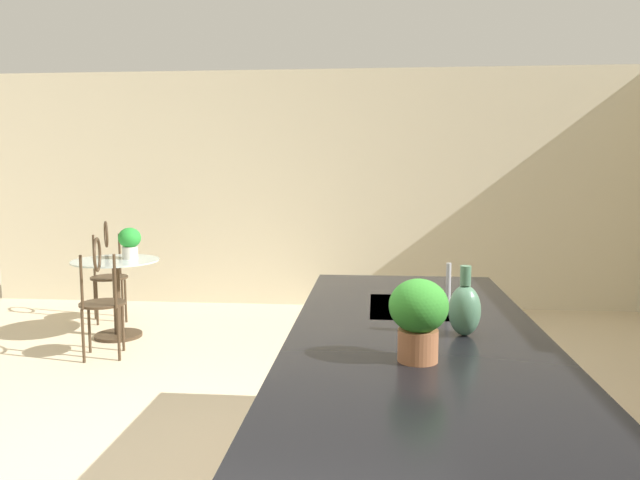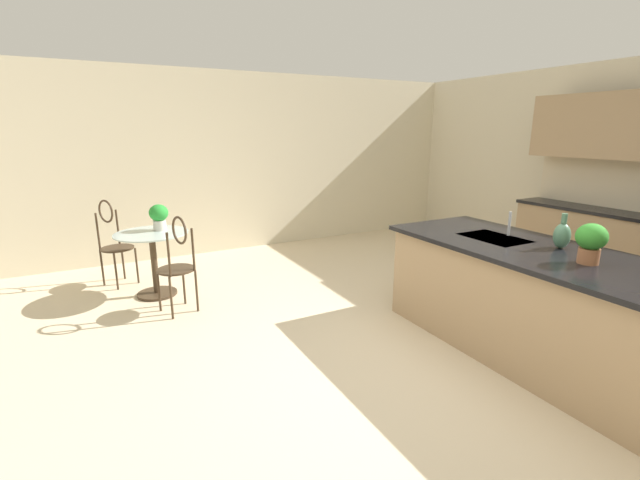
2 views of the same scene
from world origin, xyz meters
name	(u,v)px [view 2 (image 2 of 2)]	position (x,y,z in m)	size (l,w,h in m)	color
ground_plane	(435,366)	(0.00, 0.00, 0.00)	(40.00, 40.00, 0.00)	beige
wall_left_window	(252,163)	(-4.26, 0.00, 1.35)	(0.12, 7.80, 2.70)	beige
kitchen_island	(543,306)	(0.30, 0.85, 0.46)	(2.80, 1.06, 0.92)	tan
back_counter_run	(618,247)	(-0.40, 3.21, 0.49)	(2.44, 0.64, 1.52)	tan
upper_cabinet_run	(638,126)	(-0.40, 3.18, 1.90)	(2.40, 0.36, 0.76)	tan
bistro_table	(154,258)	(-2.70, -1.76, 0.45)	(0.80, 0.80, 0.74)	#3D2D1E
chair_near_window	(178,260)	(-2.05, -1.60, 0.57)	(0.52, 0.47, 1.04)	#3D2D1E
chair_by_island	(114,239)	(-3.33, -2.12, 0.57)	(0.52, 0.52, 1.04)	#3D2D1E
sink_faucet	(509,224)	(-0.25, 1.03, 1.03)	(0.02, 0.02, 0.22)	#B2B5BA
potted_plant_on_table	(159,216)	(-2.79, -1.65, 0.91)	(0.21, 0.21, 0.30)	beige
potted_plant_counter_near	(591,241)	(0.60, 0.83, 1.09)	(0.21, 0.21, 0.30)	#9E603D
vase_on_counter	(562,235)	(0.25, 1.04, 1.03)	(0.13, 0.13, 0.29)	#4C7A5B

